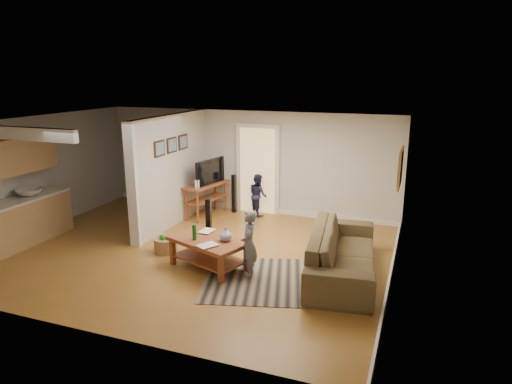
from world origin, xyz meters
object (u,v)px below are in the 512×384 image
Objects in this scene: speaker_left at (209,224)px; toy_basket at (165,244)px; sofa at (341,274)px; speaker_right at (234,194)px; tv_console at (207,186)px; toddler at (258,215)px; coffee_table at (210,245)px; child at (249,275)px.

toy_basket is at bearing -152.49° from speaker_left.
speaker_right reaches higher than sofa.
speaker_left is 2.30× the size of toy_basket.
speaker_left is 2.43m from speaker_right.
toddler is (1.13, 0.51, -0.74)m from tv_console.
coffee_table is at bearing -64.31° from speaker_right.
speaker_right is at bearing 105.62° from coffee_table.
speaker_left is at bearing -142.22° from child.
coffee_table is 3.57× the size of toy_basket.
toddler is at bearing 10.07° from speaker_right.
child is at bearing 152.17° from toddler.
coffee_table is at bearing 139.52° from toddler.
sofa is at bearing 177.94° from toddler.
tv_console is at bearing 109.06° from speaker_left.
sofa is 2.86× the size of speaker_right.
tv_console is 1.17× the size of child.
speaker_right is (-3.15, 2.68, 0.48)m from sofa.
toddler is at bearing 94.83° from coffee_table.
tv_console is 2.12m from speaker_left.
child is (-1.48, -0.62, 0.00)m from sofa.
toddler is at bearing -177.39° from child.
speaker_left is at bearing 117.08° from coffee_table.
toddler is (0.86, 2.88, -0.16)m from toy_basket.
speaker_right is at bearing 92.97° from speaker_left.
speaker_left is at bearing 35.65° from toy_basket.
toy_basket is (0.26, -2.37, -0.58)m from tv_console.
tv_console is 0.76m from speaker_right.
speaker_left is (-2.69, 0.30, 0.50)m from sofa.
speaker_right reaches higher than child.
toy_basket is at bearing -72.39° from tv_console.
speaker_left reaches higher than sofa.
toddler is at bearing 35.65° from tv_console.
tv_console is 2.46m from toy_basket.
speaker_left is (-0.44, 0.85, 0.08)m from coffee_table.
child is at bearing -53.08° from speaker_right.
speaker_right reaches higher than coffee_table.
coffee_table is at bearing -17.27° from toy_basket.
sofa reaches higher than toy_basket.
speaker_right reaches higher than toddler.
coffee_table is at bearing -71.06° from speaker_left.
child is (1.20, -0.92, -0.50)m from speaker_left.
child is (1.67, -3.30, -0.48)m from speaker_right.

